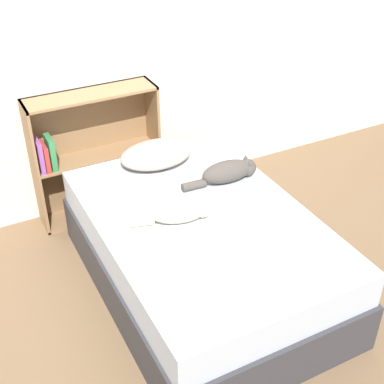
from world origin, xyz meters
name	(u,v)px	position (x,y,z in m)	size (l,w,h in m)	color
ground_plane	(202,285)	(0.00, 0.00, 0.00)	(8.00, 8.00, 0.00)	brown
wall_back	(118,46)	(0.00, 1.31, 1.25)	(8.00, 0.06, 2.50)	silver
bed	(202,253)	(0.00, 0.00, 0.28)	(1.28, 1.89, 0.56)	#333338
pillow	(156,154)	(0.02, 0.73, 0.64)	(0.53, 0.37, 0.15)	#B29E8E
cat_light	(180,211)	(-0.14, 0.03, 0.63)	(0.51, 0.25, 0.14)	beige
cat_dark	(229,171)	(0.36, 0.29, 0.64)	(0.55, 0.18, 0.15)	#47423D
bookshelf	(91,153)	(-0.33, 1.18, 0.51)	(0.96, 0.26, 1.01)	#8E6B47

